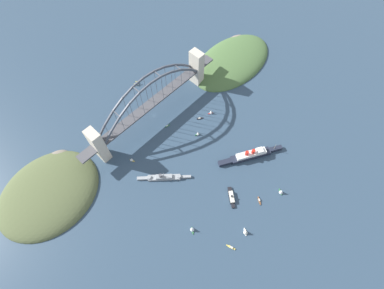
% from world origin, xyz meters
% --- Properties ---
extents(ground_plane, '(1400.00, 1400.00, 0.00)m').
position_xyz_m(ground_plane, '(0.00, 0.00, 0.00)').
color(ground_plane, '#2D4256').
extents(harbor_arch_bridge, '(250.88, 20.62, 79.66)m').
position_xyz_m(harbor_arch_bridge, '(0.00, 0.00, 32.20)').
color(harbor_arch_bridge, beige).
rests_on(harbor_arch_bridge, ground).
extents(headland_west_shore, '(161.14, 95.49, 25.07)m').
position_xyz_m(headland_west_shore, '(-170.56, 13.86, 0.00)').
color(headland_west_shore, '#476638').
rests_on(headland_west_shore, ground).
extents(headland_east_shore, '(136.59, 115.67, 30.64)m').
position_xyz_m(headland_east_shore, '(178.35, -9.82, 0.00)').
color(headland_east_shore, '#515B38').
rests_on(headland_east_shore, ground).
extents(ocean_liner, '(84.77, 53.19, 17.52)m').
position_xyz_m(ocean_liner, '(-45.26, 149.86, 5.17)').
color(ocean_liner, '#1E2333').
rests_on(ocean_liner, ground).
extents(naval_cruiser, '(54.81, 53.45, 16.43)m').
position_xyz_m(naval_cruiser, '(60.80, 85.40, 2.77)').
color(naval_cruiser, gray).
rests_on(naval_cruiser, ground).
extents(harbor_ferry_steamer, '(21.44, 24.79, 7.40)m').
position_xyz_m(harbor_ferry_steamer, '(18.98, 169.19, 2.19)').
color(harbor_ferry_steamer, black).
rests_on(harbor_ferry_steamer, ground).
extents(seaplane_taxiing_near_bridge, '(9.11, 8.11, 4.96)m').
position_xyz_m(seaplane_taxiing_near_bridge, '(-22.98, -65.15, 2.08)').
color(seaplane_taxiing_near_bridge, '#B7B7B2').
rests_on(seaplane_taxiing_near_bridge, ground).
extents(small_boat_0, '(9.49, 7.04, 1.93)m').
position_xyz_m(small_boat_0, '(-44.03, 54.88, 0.70)').
color(small_boat_0, black).
rests_on(small_boat_0, ground).
extents(small_boat_1, '(5.36, 7.68, 7.01)m').
position_xyz_m(small_boat_1, '(73.39, 33.66, 3.27)').
color(small_boat_1, gold).
rests_on(small_boat_1, ground).
extents(small_boat_2, '(7.80, 8.73, 9.41)m').
position_xyz_m(small_boat_2, '(41.76, 210.35, 4.36)').
color(small_boat_2, silver).
rests_on(small_boat_2, ground).
extents(small_boat_3, '(7.21, 5.45, 7.47)m').
position_xyz_m(small_boat_3, '(-21.44, 72.14, 3.57)').
color(small_boat_3, '#2D6B3D').
rests_on(small_boat_3, ground).
extents(small_boat_4, '(7.76, 9.69, 2.39)m').
position_xyz_m(small_boat_4, '(-2.62, 198.18, 0.87)').
color(small_boat_4, brown).
rests_on(small_boat_4, ground).
extents(small_boat_5, '(7.24, 8.58, 9.26)m').
position_xyz_m(small_boat_5, '(84.18, 160.67, 4.29)').
color(small_boat_5, '#2D6B3D').
rests_on(small_boat_5, ground).
extents(small_boat_6, '(7.15, 5.62, 8.23)m').
position_xyz_m(small_boat_6, '(-63.06, 60.71, 3.84)').
color(small_boat_6, '#B2231E').
rests_on(small_boat_6, ground).
extents(small_boat_7, '(8.32, 2.85, 2.06)m').
position_xyz_m(small_boat_7, '(-0.64, 28.93, 0.75)').
color(small_boat_7, '#2D6B3D').
rests_on(small_boat_7, ground).
extents(small_boat_8, '(4.75, 11.49, 2.28)m').
position_xyz_m(small_boat_8, '(67.09, 208.48, 0.81)').
color(small_boat_8, gold).
rests_on(small_boat_8, ground).
extents(small_boat_9, '(7.13, 8.42, 9.53)m').
position_xyz_m(small_boat_9, '(-30.79, 212.03, 4.47)').
color(small_boat_9, '#2D6B3D').
rests_on(small_boat_9, ground).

